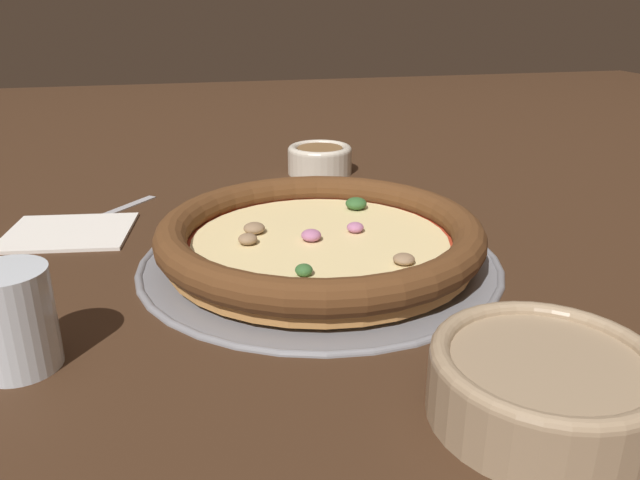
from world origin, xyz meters
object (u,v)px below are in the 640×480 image
Objects in this scene: bowl_near at (544,382)px; napkin at (68,231)px; pizza at (320,237)px; pizza_tray at (320,259)px; drinking_cup at (13,320)px; fork at (94,219)px; bowl_far at (320,158)px.

bowl_near is 0.97× the size of napkin.
bowl_near is at bearing -73.46° from pizza.
pizza_tray is 4.77× the size of drinking_cup.
fork is (0.02, 0.04, -0.00)m from napkin.
napkin is at bearing 129.46° from bowl_near.
napkin is (-0.27, 0.15, -0.02)m from pizza.
fork is (-0.25, 0.19, -0.03)m from pizza.
drinking_cup reaches higher than fork.
drinking_cup is 0.29m from napkin.
napkin is (-0.27, 0.15, 0.00)m from pizza_tray.
bowl_far is at bearing 54.81° from drinking_cup.
pizza_tray is at bearing 106.54° from bowl_near.
bowl_near reaches higher than fork.
bowl_far is (0.08, 0.35, 0.02)m from pizza_tray.
pizza_tray is 0.31m from fork.
napkin is at bearing 12.45° from fork.
pizza_tray is at bearing -102.88° from bowl_far.
bowl_near is at bearing -89.41° from bowl_far.
pizza_tray is 0.03m from pizza.
fork is at bearing 86.96° from drinking_cup.
pizza is at bearing 73.26° from pizza_tray.
drinking_cup is (-0.35, -0.49, 0.02)m from bowl_far.
pizza_tray is at bearing -106.74° from pizza.
pizza is 0.31m from napkin.
bowl_near is 1.51× the size of bowl_far.
bowl_near is 0.97× the size of fork.
bowl_near is at bearing -50.54° from napkin.
drinking_cup is (-0.35, 0.14, 0.01)m from bowl_near.
bowl_near is 0.63m from bowl_far.
pizza reaches higher than fork.
fork is (-0.33, -0.15, -0.02)m from bowl_far.
pizza is at bearing 28.53° from drinking_cup.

